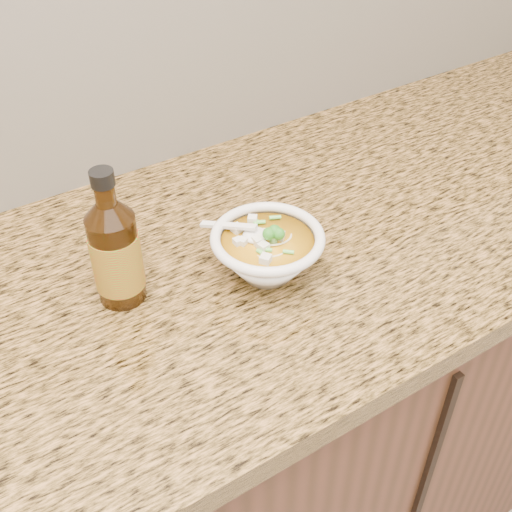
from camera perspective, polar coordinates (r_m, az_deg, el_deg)
cabinet at (r=1.31m, az=-14.43°, el=-20.79°), size 4.00×0.65×0.86m
counter_slab at (r=0.95m, az=-18.80°, el=-7.20°), size 4.00×0.68×0.04m
soup_bowl at (r=0.95m, az=1.01°, el=0.23°), size 0.17×0.18×0.09m
hot_sauce_bottle at (r=0.91m, az=-12.36°, el=0.26°), size 0.09×0.09×0.21m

